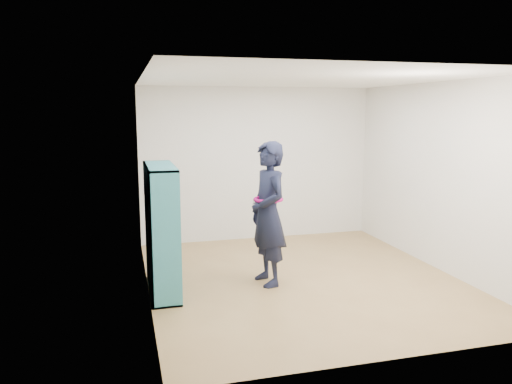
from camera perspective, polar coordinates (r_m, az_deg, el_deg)
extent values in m
plane|color=olive|center=(6.74, 5.34, -9.87)|extent=(4.50, 4.50, 0.00)
plane|color=white|center=(6.38, 5.70, 12.76)|extent=(4.50, 4.50, 0.00)
cube|color=silver|center=(6.04, -12.57, 0.40)|extent=(0.02, 4.50, 2.60)
cube|color=silver|center=(7.38, 20.23, 1.64)|extent=(0.02, 4.50, 2.60)
cube|color=silver|center=(8.56, 0.22, 3.21)|extent=(4.00, 0.02, 2.60)
cube|color=silver|center=(4.43, 15.77, -2.93)|extent=(4.00, 0.02, 2.60)
cube|color=teal|center=(5.63, -10.28, -5.53)|extent=(0.34, 0.02, 1.57)
cube|color=teal|center=(6.75, -11.12, -3.08)|extent=(0.34, 0.02, 1.57)
cube|color=teal|center=(6.41, -10.53, -10.91)|extent=(0.34, 1.17, 0.02)
cube|color=teal|center=(6.06, -10.96, 2.91)|extent=(0.34, 1.17, 0.02)
cube|color=teal|center=(6.18, -12.21, -4.26)|extent=(0.02, 1.17, 1.57)
cube|color=teal|center=(6.01, -10.60, -4.60)|extent=(0.32, 0.02, 1.52)
cube|color=teal|center=(6.37, -10.87, -3.81)|extent=(0.32, 0.02, 1.52)
cube|color=teal|center=(6.29, -10.63, -7.56)|extent=(0.32, 1.13, 0.02)
cube|color=teal|center=(6.19, -10.74, -4.19)|extent=(0.32, 1.13, 0.02)
cube|color=teal|center=(6.11, -10.85, -0.74)|extent=(0.32, 1.13, 0.02)
cube|color=beige|center=(6.04, -10.05, -11.67)|extent=(0.22, 0.14, 0.05)
cube|color=black|center=(5.85, -10.03, -7.68)|extent=(0.18, 0.16, 0.20)
cube|color=maroon|center=(5.74, -10.15, -3.76)|extent=(0.18, 0.16, 0.26)
cube|color=silver|center=(5.73, -10.37, -0.98)|extent=(0.22, 0.14, 0.05)
cube|color=navy|center=(6.32, -10.25, -9.96)|extent=(0.18, 0.16, 0.21)
cube|color=brown|center=(6.20, -10.36, -6.41)|extent=(0.18, 0.16, 0.27)
cube|color=#BFB28C|center=(6.18, -10.56, -3.84)|extent=(0.22, 0.14, 0.05)
cube|color=#26594C|center=(6.04, -10.56, 0.24)|extent=(0.18, 0.16, 0.20)
cube|color=beige|center=(6.67, -10.54, -8.76)|extent=(0.18, 0.16, 0.25)
cube|color=black|center=(6.63, -10.73, -6.20)|extent=(0.22, 0.14, 0.08)
cube|color=maroon|center=(6.47, -10.73, -2.46)|extent=(0.18, 0.16, 0.23)
cube|color=silver|center=(6.41, -10.83, 0.84)|extent=(0.18, 0.16, 0.22)
imported|color=black|center=(6.33, 1.40, -2.50)|extent=(0.54, 0.73, 1.83)
torus|color=#B10D6C|center=(6.29, 1.41, -0.83)|extent=(0.43, 0.43, 0.04)
cube|color=silver|center=(6.32, -0.25, -1.38)|extent=(0.03, 0.09, 0.12)
cube|color=black|center=(6.32, -0.25, -1.38)|extent=(0.02, 0.08, 0.12)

